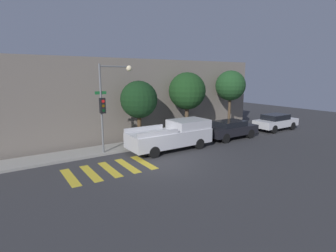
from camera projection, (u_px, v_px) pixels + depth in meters
name	position (u px, v px, depth m)	size (l,w,h in m)	color
ground_plane	(161.00, 164.00, 14.38)	(60.00, 60.00, 0.00)	#333335
sidewalk	(128.00, 146.00, 17.80)	(26.00, 1.98, 0.14)	gray
building_row	(104.00, 98.00, 20.83)	(26.00, 6.00, 5.98)	slate
crosswalk	(110.00, 169.00, 13.61)	(4.43, 2.60, 0.00)	gold
traffic_light_pole	(109.00, 97.00, 15.62)	(2.40, 0.56, 5.47)	slate
pickup_truck	(173.00, 135.00, 17.15)	(5.59, 2.07, 1.86)	#BCBCC1
sedan_near_corner	(230.00, 129.00, 20.08)	(4.32, 1.82, 1.39)	black
sedan_middle	(276.00, 122.00, 23.15)	(4.28, 1.76, 1.42)	silver
tree_near_corner	(139.00, 100.00, 17.70)	(2.52, 2.52, 4.45)	#4C3823
tree_midblock	(187.00, 91.00, 19.84)	(2.81, 2.81, 5.03)	brown
tree_far_end	(230.00, 86.00, 22.30)	(2.54, 2.54, 5.20)	brown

